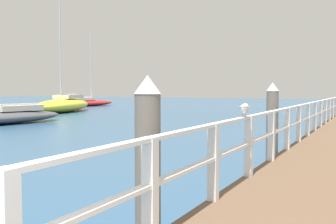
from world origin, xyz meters
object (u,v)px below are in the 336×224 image
Objects in this scene: dock_piling_near at (148,169)px; boat_1 at (4,117)px; dock_piling_far at (272,125)px; boat_2 at (64,105)px; boat_0 at (89,103)px; seagull_foreground at (244,108)px.

dock_piling_near is 0.26× the size of boat_1.
boat_2 is at bearing 141.38° from dock_piling_far.
boat_1 is (10.13, -20.62, 0.02)m from boat_0.
seagull_foreground is at bearing -84.08° from dock_piling_far.
dock_piling_far is at bearing 90.00° from dock_piling_near.
boat_1 is at bearing -55.92° from boat_0.
seagull_foreground is 39.99m from boat_0.
boat_1 is 11.34m from boat_2.
dock_piling_near is at bearing 148.71° from boat_1.
boat_2 is (5.38, -10.33, 0.21)m from boat_0.
dock_piling_far is at bearing 165.42° from boat_1.
boat_0 is (-26.11, 30.27, -1.21)m from seagull_foreground.
boat_1 reaches higher than dock_piling_far.
boat_2 is (-20.35, 22.31, -0.43)m from dock_piling_near.
boat_1 is at bearing 159.10° from dock_piling_far.
boat_2 reaches higher than boat_0.
dock_piling_far is at bearing 125.61° from boat_2.
seagull_foreground is at bearing 155.20° from boat_1.
dock_piling_far is (0.00, 6.06, 0.00)m from dock_piling_near.
boat_2 reaches higher than boat_1.
dock_piling_far is 0.21× the size of boat_2.
dock_piling_near is 2.46m from seagull_foreground.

